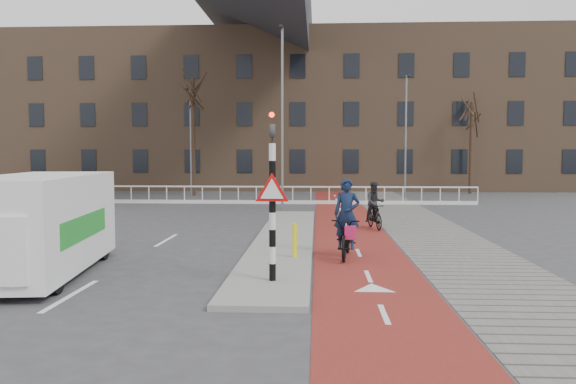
{
  "coord_description": "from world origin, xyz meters",
  "views": [
    {
      "loc": [
        0.33,
        -13.62,
        2.8
      ],
      "look_at": [
        -0.63,
        5.0,
        1.5
      ],
      "focal_mm": 35.0,
      "sensor_mm": 36.0,
      "label": 1
    }
  ],
  "objects": [
    {
      "name": "traffic_signal",
      "position": [
        -0.6,
        -2.02,
        1.99
      ],
      "size": [
        0.8,
        0.8,
        3.68
      ],
      "color": "black",
      "rests_on": "curb_island"
    },
    {
      "name": "tree_right",
      "position": [
        10.91,
        25.59,
        3.13
      ],
      "size": [
        0.25,
        0.25,
        6.27
      ],
      "primitive_type": "cylinder",
      "color": "black",
      "rests_on": "ground"
    },
    {
      "name": "ground",
      "position": [
        0.0,
        0.0,
        0.0
      ],
      "size": [
        120.0,
        120.0,
        0.0
      ],
      "primitive_type": "plane",
      "color": "#38383A",
      "rests_on": "ground"
    },
    {
      "name": "cyclist_near",
      "position": [
        1.12,
        1.25,
        0.72
      ],
      "size": [
        0.96,
        2.12,
        2.11
      ],
      "rotation": [
        0.0,
        0.0,
        -0.12
      ],
      "color": "black",
      "rests_on": "bike_lane"
    },
    {
      "name": "sidewalk",
      "position": [
        4.3,
        10.0,
        0.01
      ],
      "size": [
        3.0,
        60.0,
        0.01
      ],
      "primitive_type": "cube",
      "color": "slate",
      "rests_on": "ground"
    },
    {
      "name": "cyclist_far",
      "position": [
        2.45,
        6.97,
        0.73
      ],
      "size": [
        0.83,
        1.64,
        1.73
      ],
      "rotation": [
        0.0,
        0.0,
        0.21
      ],
      "color": "black",
      "rests_on": "bike_lane"
    },
    {
      "name": "streetlight_near",
      "position": [
        -1.37,
        13.84,
        4.41
      ],
      "size": [
        0.12,
        0.12,
        8.82
      ],
      "primitive_type": "cylinder",
      "color": "slate",
      "rests_on": "ground"
    },
    {
      "name": "streetlight_left",
      "position": [
        -8.12,
        23.66,
        3.53
      ],
      "size": [
        0.12,
        0.12,
        7.07
      ],
      "primitive_type": "cylinder",
      "color": "slate",
      "rests_on": "ground"
    },
    {
      "name": "tree_mid",
      "position": [
        -7.72,
        22.76,
        3.83
      ],
      "size": [
        0.22,
        0.22,
        7.65
      ],
      "primitive_type": "cylinder",
      "color": "black",
      "rests_on": "ground"
    },
    {
      "name": "van",
      "position": [
        -6.02,
        -1.22,
        1.21
      ],
      "size": [
        2.75,
        5.55,
        2.29
      ],
      "rotation": [
        0.0,
        0.0,
        0.12
      ],
      "color": "white",
      "rests_on": "ground"
    },
    {
      "name": "railing",
      "position": [
        -5.0,
        17.0,
        0.31
      ],
      "size": [
        28.0,
        0.1,
        0.99
      ],
      "color": "silver",
      "rests_on": "ground"
    },
    {
      "name": "townhouse_row",
      "position": [
        -3.0,
        32.0,
        7.81
      ],
      "size": [
        46.0,
        10.0,
        15.9
      ],
      "color": "#7F6047",
      "rests_on": "ground"
    },
    {
      "name": "bike_lane",
      "position": [
        1.5,
        10.0,
        0.01
      ],
      "size": [
        2.5,
        60.0,
        0.01
      ],
      "primitive_type": "cube",
      "color": "maroon",
      "rests_on": "ground"
    },
    {
      "name": "streetlight_right",
      "position": [
        5.78,
        21.32,
        3.76
      ],
      "size": [
        0.12,
        0.12,
        7.51
      ],
      "primitive_type": "cylinder",
      "color": "slate",
      "rests_on": "ground"
    },
    {
      "name": "curb_island",
      "position": [
        -0.7,
        4.0,
        0.06
      ],
      "size": [
        1.8,
        16.0,
        0.12
      ],
      "primitive_type": "cube",
      "color": "gray",
      "rests_on": "ground"
    },
    {
      "name": "bollard",
      "position": [
        -0.24,
        0.66,
        0.56
      ],
      "size": [
        0.12,
        0.12,
        0.88
      ],
      "primitive_type": "cylinder",
      "color": "yellow",
      "rests_on": "curb_island"
    }
  ]
}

